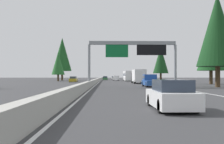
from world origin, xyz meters
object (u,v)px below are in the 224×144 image
Objects in this scene: pickup_distant_a at (150,81)px; conifer_left_far at (62,54)px; oncoming_near at (73,79)px; conifer_right_mid at (211,47)px; sedan_far_left at (171,95)px; minivan_mid_right at (116,78)px; conifer_right_near at (217,30)px; conifer_right_far at (161,60)px; bus_distant_b at (128,76)px; conifer_left_mid at (58,63)px; sign_gantry_overhead at (134,51)px; sedan_near_right at (105,78)px; sedan_far_center at (114,78)px; box_truck_far_right at (138,76)px; sedan_near_center at (105,78)px.

pickup_distant_a is 60.18m from conifer_left_far.
conifer_right_mid is at bearing 59.52° from oncoming_near.
sedan_far_left is 0.88× the size of minivan_mid_right.
conifer_right_near is at bearing -100.21° from pickup_distant_a.
conifer_left_far reaches higher than oncoming_near.
conifer_right_far is 0.72× the size of conifer_left_far.
conifer_left_mid is at bearing 95.13° from bus_distant_b.
pickup_distant_a reaches higher than sedan_far_left.
sign_gantry_overhead is at bearing -179.32° from minivan_mid_right.
bus_distant_b reaches higher than minivan_mid_right.
conifer_right_near is 44.38m from conifer_right_far.
minivan_mid_right is 1.14× the size of sedan_near_right.
sedan_far_left is 100.71m from sedan_far_center.
conifer_right_far is 1.22× the size of conifer_left_mid.
conifer_left_mid is at bearing -175.17° from conifer_left_far.
sign_gantry_overhead is 2.88× the size of oncoming_near.
sign_gantry_overhead is 60.87m from conifer_left_far.
sign_gantry_overhead is 19.45m from box_truck_far_right.
sedan_near_right is (57.54, 7.31, -0.93)m from box_truck_far_right.
conifer_left_far is (-19.23, 19.13, 8.68)m from sedan_far_center.
sedan_far_center is 35.21m from conifer_right_far.
conifer_left_mid is at bearing 151.80° from sedan_far_center.
sedan_near_right is at bearing -23.41° from conifer_left_mid.
box_truck_far_right is at bearing -149.26° from conifer_left_far.
minivan_mid_right is 0.43× the size of bus_distant_b.
conifer_left_mid reaches higher than sedan_near_center.
minivan_mid_right is at bearing 23.89° from conifer_right_mid.
conifer_right_near is (0.56, -12.30, 3.08)m from sign_gantry_overhead.
bus_distant_b is (42.84, -0.20, 0.80)m from pickup_distant_a.
sedan_near_center is at bearing -40.01° from conifer_left_mid.
minivan_mid_right is at bearing 13.91° from conifer_right_near.
sedan_near_center is at bearing 164.56° from oncoming_near.
sign_gantry_overhead is 1.04× the size of conifer_right_mid.
box_truck_far_right is 45.46m from conifer_left_far.
sedan_far_center is at bearing -12.32° from sedan_near_center.
pickup_distant_a is (26.38, -3.43, 0.23)m from sedan_far_left.
sign_gantry_overhead is 60.61m from sedan_near_center.
box_truck_far_right is 1.70× the size of minivan_mid_right.
sedan_near_center is (41.40, 7.34, -0.93)m from box_truck_far_right.
conifer_left_far reaches higher than conifer_right_far.
conifer_right_near is (-59.73, -16.65, 7.63)m from sedan_near_center.
sedan_far_left is at bearing 12.12° from oncoming_near.
sedan_near_right is at bearing 13.10° from bus_distant_b.
box_truck_far_right is at bearing -176.26° from sedan_far_center.
conifer_left_mid is (-1.72, 31.97, -1.23)m from conifer_right_far.
conifer_left_far reaches higher than sedan_near_center.
conifer_left_far is at bearing 30.74° from box_truck_far_right.
sedan_near_right is 36.54m from conifer_left_mid.
conifer_left_far reaches higher than sign_gantry_overhead.
bus_distant_b reaches higher than pickup_distant_a.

